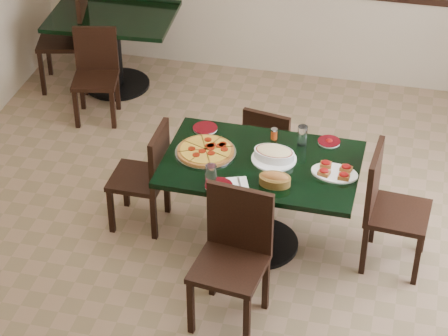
% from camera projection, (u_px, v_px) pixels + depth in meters
% --- Properties ---
extents(floor, '(5.50, 5.50, 0.00)m').
position_uv_depth(floor, '(228.00, 248.00, 6.46)').
color(floor, '#81644A').
rests_on(floor, ground).
extents(room_shell, '(5.50, 5.50, 5.50)m').
position_uv_depth(room_shell, '(403.00, 19.00, 6.97)').
color(room_shell, silver).
rests_on(room_shell, floor).
extents(main_table, '(1.37, 0.89, 0.75)m').
position_uv_depth(main_table, '(261.00, 183.00, 6.17)').
color(main_table, black).
rests_on(main_table, floor).
extents(back_table, '(1.19, 0.90, 0.75)m').
position_uv_depth(back_table, '(114.00, 37.00, 8.16)').
color(back_table, black).
rests_on(back_table, floor).
extents(chair_far, '(0.44, 0.44, 0.80)m').
position_uv_depth(chair_far, '(270.00, 147.00, 6.77)').
color(chair_far, black).
rests_on(chair_far, floor).
extents(chair_near, '(0.50, 0.50, 0.95)m').
position_uv_depth(chair_near, '(234.00, 250.00, 5.63)').
color(chair_near, black).
rests_on(chair_near, floor).
extents(chair_right, '(0.46, 0.46, 0.92)m').
position_uv_depth(chair_right, '(387.00, 203.00, 6.07)').
color(chair_right, black).
rests_on(chair_right, floor).
extents(chair_left, '(0.40, 0.40, 0.85)m').
position_uv_depth(chair_left, '(147.00, 173.00, 6.45)').
color(chair_left, black).
rests_on(chair_left, floor).
extents(back_chair_near, '(0.46, 0.46, 0.83)m').
position_uv_depth(back_chair_near, '(96.00, 70.00, 7.77)').
color(back_chair_near, black).
rests_on(back_chair_near, floor).
extents(back_chair_left, '(0.55, 0.55, 0.98)m').
position_uv_depth(back_chair_left, '(72.00, 33.00, 8.16)').
color(back_chair_left, black).
rests_on(back_chair_left, floor).
extents(pepperoni_pizza, '(0.43, 0.43, 0.04)m').
position_uv_depth(pepperoni_pizza, '(206.00, 151.00, 6.15)').
color(pepperoni_pizza, '#B2B1B8').
rests_on(pepperoni_pizza, main_table).
extents(lasagna_casserole, '(0.32, 0.32, 0.09)m').
position_uv_depth(lasagna_casserole, '(274.00, 154.00, 6.07)').
color(lasagna_casserole, white).
rests_on(lasagna_casserole, main_table).
extents(bread_basket, '(0.22, 0.15, 0.09)m').
position_uv_depth(bread_basket, '(275.00, 179.00, 5.83)').
color(bread_basket, brown).
rests_on(bread_basket, main_table).
extents(bruschetta_platter, '(0.36, 0.27, 0.05)m').
position_uv_depth(bruschetta_platter, '(335.00, 171.00, 5.93)').
color(bruschetta_platter, white).
rests_on(bruschetta_platter, main_table).
extents(side_plate_near, '(0.19, 0.19, 0.02)m').
position_uv_depth(side_plate_near, '(219.00, 186.00, 5.82)').
color(side_plate_near, white).
rests_on(side_plate_near, main_table).
extents(side_plate_far_r, '(0.16, 0.16, 0.03)m').
position_uv_depth(side_plate_far_r, '(329.00, 141.00, 6.26)').
color(side_plate_far_r, white).
rests_on(side_plate_far_r, main_table).
extents(side_plate_far_l, '(0.18, 0.18, 0.02)m').
position_uv_depth(side_plate_far_l, '(205.00, 128.00, 6.41)').
color(side_plate_far_l, white).
rests_on(side_plate_far_l, main_table).
extents(napkin_setting, '(0.19, 0.19, 0.01)m').
position_uv_depth(napkin_setting, '(237.00, 183.00, 5.85)').
color(napkin_setting, white).
rests_on(napkin_setting, main_table).
extents(water_glass_a, '(0.07, 0.07, 0.15)m').
position_uv_depth(water_glass_a, '(302.00, 136.00, 6.21)').
color(water_glass_a, white).
rests_on(water_glass_a, main_table).
extents(water_glass_b, '(0.08, 0.08, 0.16)m').
position_uv_depth(water_glass_b, '(211.00, 176.00, 5.79)').
color(water_glass_b, white).
rests_on(water_glass_b, main_table).
extents(pepper_shaker, '(0.05, 0.05, 0.08)m').
position_uv_depth(pepper_shaker, '(274.00, 134.00, 6.28)').
color(pepper_shaker, '#B94D13').
rests_on(pepper_shaker, main_table).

